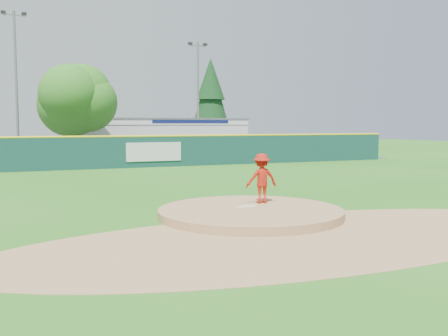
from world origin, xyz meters
name	(u,v)px	position (x,y,z in m)	size (l,w,h in m)	color
ground	(250,217)	(0.00, 0.00, 0.00)	(120.00, 120.00, 0.00)	#286B19
pitchers_mound	(250,217)	(0.00, 0.00, 0.00)	(5.50, 5.50, 0.50)	#9E774C
pitching_rubber	(246,206)	(0.00, 0.30, 0.27)	(0.60, 0.15, 0.04)	white
infield_dirt_arc	(305,237)	(0.00, -3.00, 0.01)	(15.40, 15.40, 0.01)	#9E774C
parking_lot	(101,159)	(0.00, 27.00, 0.01)	(44.00, 16.00, 0.02)	#38383A
pitcher	(262,178)	(0.78, 0.80, 1.04)	(1.02, 0.59, 1.58)	#A81C0E
van	(135,155)	(1.25, 20.53, 0.68)	(2.18, 4.73, 1.31)	white
pool_building_grp	(157,136)	(6.00, 31.99, 1.66)	(15.20, 8.20, 3.31)	silver
fence_banners	(61,154)	(-3.79, 17.92, 1.00)	(15.01, 0.04, 1.20)	#5F100D
outfield_fence	(124,151)	(0.00, 18.00, 1.09)	(40.00, 0.14, 2.07)	#123B37
deciduous_tree	(76,100)	(-2.00, 25.00, 4.55)	(5.60, 5.60, 7.36)	#382314
conifer_tree	(211,98)	(13.00, 36.00, 5.54)	(4.40, 4.40, 9.50)	#382314
light_pole_left	(16,79)	(-6.00, 27.00, 6.05)	(1.75, 0.25, 11.00)	gray
light_pole_right	(198,93)	(9.00, 29.00, 5.54)	(1.75, 0.25, 10.00)	gray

